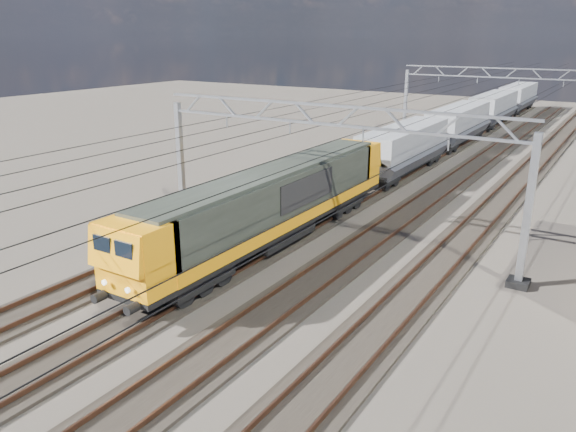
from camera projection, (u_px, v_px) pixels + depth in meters
The scene contains 13 objects.
ground at pixel (281, 270), 25.57m from camera, with size 160.00×160.00×0.00m, color #2C2621.
track_outer_west at pixel (182, 244), 28.58m from camera, with size 2.60×140.00×0.30m.
track_loco at pixel (245, 260), 26.56m from camera, with size 2.60×140.00×0.30m.
track_inner_east at pixel (319, 279), 24.53m from camera, with size 2.60×140.00×0.30m.
track_outer_east at pixel (406, 301), 22.51m from camera, with size 2.60×140.00×0.30m.
catenary_gantry_mid at pixel (324, 170), 27.58m from camera, with size 19.90×0.90×7.11m.
catenary_gantry_far at pixel (496, 100), 56.56m from camera, with size 19.90×0.90×7.11m.
overhead_wires at pixel (361, 122), 30.23m from camera, with size 12.03×140.00×0.53m.
locomotive at pixel (274, 202), 27.91m from camera, with size 2.76×21.10×3.62m.
hopper_wagon_lead at pixel (404, 146), 42.18m from camera, with size 3.38×13.00×3.25m.
hopper_wagon_mid at pixel (458, 122), 53.61m from camera, with size 3.38×13.00×3.25m.
hopper_wagon_third at pixel (494, 107), 65.04m from camera, with size 3.38×13.00×3.25m.
hopper_wagon_fourth at pixel (518, 96), 76.47m from camera, with size 3.38×13.00×3.25m.
Camera 1 is at (12.83, -19.75, 10.26)m, focal length 35.00 mm.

